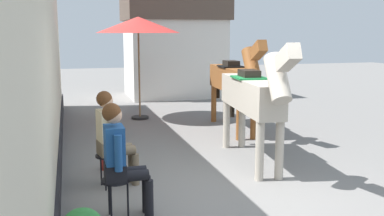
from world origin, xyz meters
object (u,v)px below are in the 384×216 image
Objects in this scene: saddled_horse_near at (253,96)px; satchel_bag at (110,164)px; seated_visitor_near at (120,155)px; saddled_horse_far at (234,80)px; cafe_parasol at (138,26)px; seated_visitor_far at (111,134)px.

saddled_horse_near reaches higher than satchel_bag.
saddled_horse_far is (3.00, 4.05, 0.38)m from seated_visitor_near.
satchel_bag is (-2.33, 0.28, -1.06)m from saddled_horse_near.
satchel_bag is at bearing -143.76° from saddled_horse_far.
cafe_parasol is (1.20, 6.03, 1.59)m from seated_visitor_near.
seated_visitor_near is 0.54× the size of cafe_parasol.
seated_visitor_far is at bearing -135.50° from saddled_horse_far.
seated_visitor_near is 1.11m from seated_visitor_far.
saddled_horse_near is (2.38, 1.61, 0.38)m from seated_visitor_near.
seated_visitor_far is 4.21m from saddled_horse_far.
cafe_parasol is (-1.18, 4.42, 1.20)m from saddled_horse_near.
cafe_parasol reaches higher than satchel_bag.
seated_visitor_near and seated_visitor_far have the same top height.
seated_visitor_near is at bearing -90.33° from seated_visitor_far.
seated_visitor_far is at bearing -168.19° from saddled_horse_near.
satchel_bag is at bearing 87.22° from seated_visitor_far.
cafe_parasol is (1.19, 4.91, 1.59)m from seated_visitor_far.
seated_visitor_near is at bearing -101.23° from cafe_parasol.
seated_visitor_near reaches higher than satchel_bag.
saddled_horse_far is 10.71× the size of satchel_bag.
saddled_horse_far is at bearing 44.50° from seated_visitor_far.
saddled_horse_near and saddled_horse_far have the same top height.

